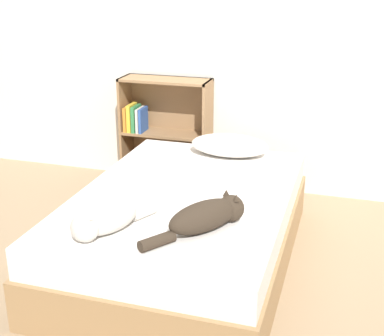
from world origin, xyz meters
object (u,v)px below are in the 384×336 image
object	(u,v)px
cat_dark	(208,216)
pillow	(230,145)
bed	(185,227)
bookshelf	(164,130)
cat_light	(104,221)

from	to	relation	value
cat_dark	pillow	bearing A→B (deg)	43.47
bed	pillow	xyz separation A→B (m)	(0.09, 0.72, 0.30)
cat_dark	bookshelf	distance (m)	1.77
cat_light	cat_dark	distance (m)	0.51
cat_light	cat_dark	xyz separation A→B (m)	(0.47, 0.20, 0.01)
cat_light	cat_dark	size ratio (longest dim) A/B	0.89
cat_light	bookshelf	bearing A→B (deg)	-142.57
bed	cat_light	world-z (taller)	cat_light
pillow	cat_light	bearing A→B (deg)	-103.28
pillow	bookshelf	bearing A→B (deg)	145.51
cat_light	cat_dark	bearing A→B (deg)	139.45
cat_dark	cat_light	bearing A→B (deg)	148.07
bed	pillow	size ratio (longest dim) A/B	3.37
cat_light	bookshelf	size ratio (longest dim) A/B	0.54
bookshelf	pillow	bearing A→B (deg)	-34.49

